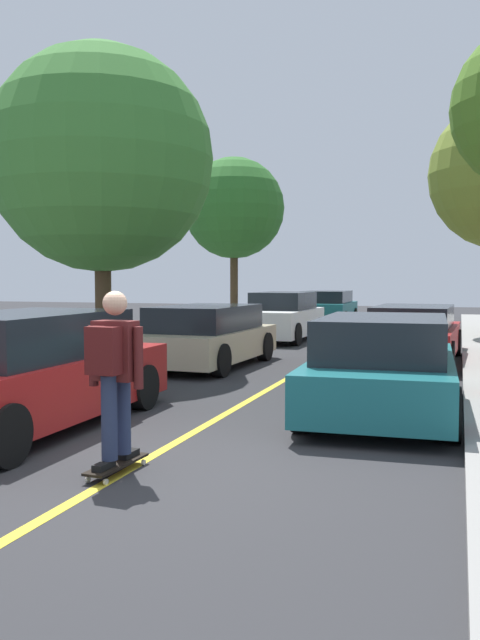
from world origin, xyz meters
The scene contains 12 objects.
ground centered at (0.00, 0.00, 0.00)m, with size 80.00×80.00×0.00m, color #2D2D30.
center_line centered at (0.00, 4.00, 0.00)m, with size 0.12×39.20×0.01m, color gold.
parked_car_left_nearest centered at (-2.05, 1.07, 0.70)m, with size 1.95×4.47×1.44m.
parked_car_left_near centered at (-2.05, 7.22, 0.65)m, with size 2.01×4.17×1.29m.
parked_car_left_far centered at (-2.05, 13.45, 0.70)m, with size 1.89×4.08×1.45m.
parked_car_left_farthest centered at (-2.05, 20.56, 0.69)m, with size 2.04×4.13×1.37m.
parked_car_right_nearest centered at (2.05, 3.38, 0.65)m, with size 2.05×4.41×1.34m.
parked_car_right_near centered at (2.05, 9.40, 0.62)m, with size 2.06×4.62×1.25m.
street_tree_left_nearest centered at (-4.26, 6.81, 4.37)m, with size 4.77×4.77×6.62m.
street_tree_left_near centered at (-4.26, 15.50, 4.22)m, with size 3.39×3.39×5.79m.
skateboard centered at (-0.05, -0.27, 0.09)m, with size 0.26×0.85×0.10m.
skateboarder centered at (-0.05, -0.30, 1.03)m, with size 0.58×0.70×1.63m.
Camera 1 is at (3.02, -5.79, 1.85)m, focal length 37.24 mm.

